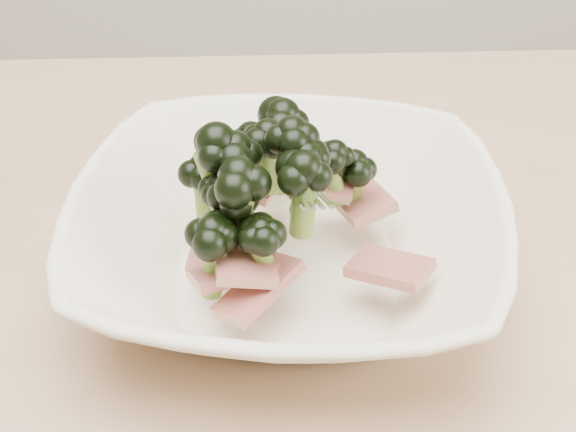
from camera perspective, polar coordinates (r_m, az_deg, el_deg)
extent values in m
cube|color=tan|center=(0.52, -12.78, -9.45)|extent=(1.20, 0.80, 0.04)
imported|color=#EFE5CA|center=(0.51, 0.00, -1.47)|extent=(0.31, 0.31, 0.07)
cylinder|color=olive|center=(0.48, -3.88, -0.69)|extent=(0.01, 0.02, 0.04)
ellipsoid|color=black|center=(0.46, -3.99, 1.57)|extent=(0.03, 0.03, 0.02)
cylinder|color=olive|center=(0.52, 3.28, 2.48)|extent=(0.02, 0.01, 0.04)
ellipsoid|color=black|center=(0.51, 3.36, 4.52)|extent=(0.03, 0.03, 0.02)
cylinder|color=olive|center=(0.50, -4.93, 2.11)|extent=(0.03, 0.02, 0.05)
ellipsoid|color=black|center=(0.48, -5.12, 5.25)|extent=(0.04, 0.04, 0.03)
cylinder|color=olive|center=(0.56, -0.35, 4.24)|extent=(0.03, 0.03, 0.06)
ellipsoid|color=black|center=(0.54, -0.37, 7.18)|extent=(0.04, 0.04, 0.03)
cylinder|color=olive|center=(0.50, -3.93, 1.63)|extent=(0.02, 0.02, 0.03)
ellipsoid|color=black|center=(0.49, -4.02, 3.46)|extent=(0.03, 0.03, 0.02)
cylinder|color=olive|center=(0.56, -2.58, 3.49)|extent=(0.02, 0.02, 0.04)
ellipsoid|color=black|center=(0.55, -2.65, 5.68)|extent=(0.03, 0.03, 0.03)
cylinder|color=olive|center=(0.47, -5.24, -3.55)|extent=(0.02, 0.02, 0.04)
ellipsoid|color=black|center=(0.46, -5.41, -1.10)|extent=(0.03, 0.03, 0.03)
cylinder|color=olive|center=(0.49, -3.71, 2.17)|extent=(0.02, 0.02, 0.04)
ellipsoid|color=black|center=(0.48, -3.83, 4.80)|extent=(0.04, 0.04, 0.03)
cylinder|color=olive|center=(0.53, -6.01, 1.40)|extent=(0.01, 0.01, 0.04)
ellipsoid|color=black|center=(0.52, -6.16, 3.45)|extent=(0.03, 0.03, 0.02)
cylinder|color=olive|center=(0.54, 4.63, 2.08)|extent=(0.02, 0.02, 0.03)
ellipsoid|color=black|center=(0.53, 4.73, 3.75)|extent=(0.03, 0.03, 0.03)
cylinder|color=olive|center=(0.48, 0.26, 3.86)|extent=(0.01, 0.02, 0.03)
ellipsoid|color=black|center=(0.47, 0.26, 5.99)|extent=(0.03, 0.03, 0.03)
cylinder|color=olive|center=(0.49, -4.71, 0.27)|extent=(0.02, 0.02, 0.03)
ellipsoid|color=black|center=(0.48, -4.82, 2.18)|extent=(0.03, 0.03, 0.02)
cylinder|color=olive|center=(0.47, 1.10, 0.71)|extent=(0.02, 0.02, 0.04)
ellipsoid|color=black|center=(0.46, 1.13, 3.38)|extent=(0.04, 0.04, 0.03)
cylinder|color=olive|center=(0.46, -1.90, -2.73)|extent=(0.02, 0.02, 0.03)
ellipsoid|color=black|center=(0.45, -1.94, -1.06)|extent=(0.03, 0.03, 0.02)
cylinder|color=olive|center=(0.47, -3.40, -0.38)|extent=(0.02, 0.03, 0.05)
ellipsoid|color=black|center=(0.45, -3.54, 2.88)|extent=(0.04, 0.04, 0.03)
cylinder|color=olive|center=(0.53, 3.02, 2.62)|extent=(0.02, 0.02, 0.03)
ellipsoid|color=black|center=(0.52, 3.08, 4.17)|extent=(0.03, 0.03, 0.02)
cylinder|color=olive|center=(0.52, -1.41, 3.53)|extent=(0.02, 0.02, 0.04)
ellipsoid|color=black|center=(0.51, -1.45, 5.84)|extent=(0.03, 0.03, 0.03)
cylinder|color=olive|center=(0.48, 1.30, 1.90)|extent=(0.02, 0.02, 0.04)
ellipsoid|color=black|center=(0.47, 1.33, 4.26)|extent=(0.03, 0.03, 0.03)
cube|color=maroon|center=(0.47, -3.85, -3.97)|extent=(0.06, 0.04, 0.01)
cube|color=maroon|center=(0.49, 7.24, -3.67)|extent=(0.06, 0.05, 0.02)
cube|color=maroon|center=(0.53, 3.30, 2.67)|extent=(0.04, 0.04, 0.02)
cube|color=maroon|center=(0.55, -3.15, 2.44)|extent=(0.05, 0.04, 0.02)
cube|color=maroon|center=(0.55, 5.16, 1.20)|extent=(0.05, 0.06, 0.02)
cube|color=maroon|center=(0.47, -2.12, -5.17)|extent=(0.06, 0.06, 0.02)
cube|color=maroon|center=(0.51, -5.15, -2.52)|extent=(0.04, 0.04, 0.02)
cube|color=maroon|center=(0.47, -3.03, -3.41)|extent=(0.04, 0.04, 0.01)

